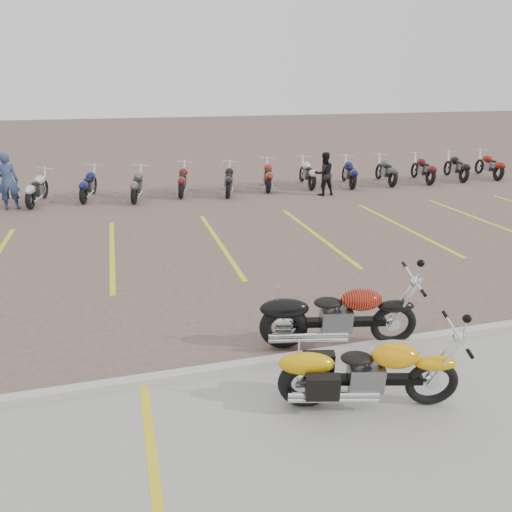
{
  "coord_description": "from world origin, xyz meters",
  "views": [
    {
      "loc": [
        -2.38,
        -8.16,
        4.03
      ],
      "look_at": [
        0.08,
        0.72,
        0.75
      ],
      "focal_mm": 35.0,
      "sensor_mm": 36.0,
      "label": 1
    }
  ],
  "objects_px": {
    "yellow_cruiser": "(364,374)",
    "flame_cruiser": "(334,317)",
    "person_a": "(7,181)",
    "person_b": "(324,174)"
  },
  "relations": [
    {
      "from": "yellow_cruiser",
      "to": "person_b",
      "type": "height_order",
      "value": "person_b"
    },
    {
      "from": "flame_cruiser",
      "to": "yellow_cruiser",
      "type": "bearing_deg",
      "value": -87.08
    },
    {
      "from": "person_a",
      "to": "person_b",
      "type": "bearing_deg",
      "value": 170.22
    },
    {
      "from": "flame_cruiser",
      "to": "person_b",
      "type": "xyz_separation_m",
      "value": [
        4.15,
        10.28,
        0.27
      ]
    },
    {
      "from": "yellow_cruiser",
      "to": "flame_cruiser",
      "type": "relative_size",
      "value": 0.93
    },
    {
      "from": "yellow_cruiser",
      "to": "person_a",
      "type": "xyz_separation_m",
      "value": [
        -6.26,
        12.55,
        0.45
      ]
    },
    {
      "from": "yellow_cruiser",
      "to": "flame_cruiser",
      "type": "bearing_deg",
      "value": 95.23
    },
    {
      "from": "person_a",
      "to": "person_b",
      "type": "xyz_separation_m",
      "value": [
        10.67,
        -0.75,
        -0.15
      ]
    },
    {
      "from": "yellow_cruiser",
      "to": "flame_cruiser",
      "type": "height_order",
      "value": "flame_cruiser"
    },
    {
      "from": "person_a",
      "to": "flame_cruiser",
      "type": "bearing_deg",
      "value": 114.85
    }
  ]
}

